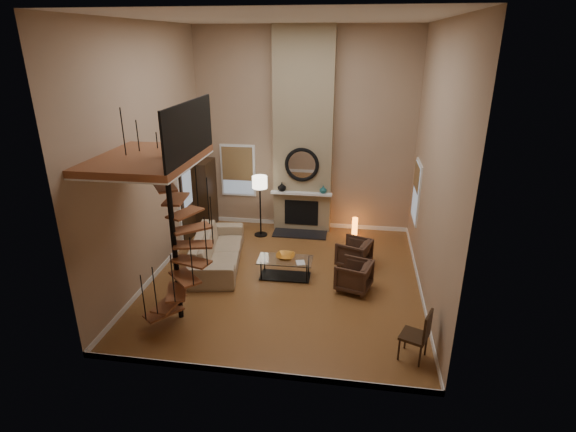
% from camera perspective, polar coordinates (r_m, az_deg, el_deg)
% --- Properties ---
extents(ground, '(6.00, 6.50, 0.01)m').
position_cam_1_polar(ground, '(10.47, -0.34, -7.97)').
color(ground, '#9B6532').
rests_on(ground, ground).
extents(back_wall, '(6.00, 0.02, 5.50)m').
position_cam_1_polar(back_wall, '(12.57, 2.03, 10.46)').
color(back_wall, tan).
rests_on(back_wall, ground).
extents(front_wall, '(6.00, 0.02, 5.50)m').
position_cam_1_polar(front_wall, '(6.40, -5.04, -0.51)').
color(front_wall, tan).
rests_on(front_wall, ground).
extents(left_wall, '(0.02, 6.50, 5.50)m').
position_cam_1_polar(left_wall, '(10.33, -17.16, 7.12)').
color(left_wall, tan).
rests_on(left_wall, ground).
extents(right_wall, '(0.02, 6.50, 5.50)m').
position_cam_1_polar(right_wall, '(9.44, 17.99, 5.74)').
color(right_wall, tan).
rests_on(right_wall, ground).
extents(ceiling, '(6.00, 6.50, 0.01)m').
position_cam_1_polar(ceiling, '(9.14, -0.42, 23.68)').
color(ceiling, silver).
rests_on(ceiling, back_wall).
extents(baseboard_back, '(6.00, 0.02, 0.12)m').
position_cam_1_polar(baseboard_back, '(13.34, 1.88, -0.97)').
color(baseboard_back, white).
rests_on(baseboard_back, ground).
extents(baseboard_front, '(6.00, 0.02, 0.12)m').
position_cam_1_polar(baseboard_front, '(7.82, -4.35, -19.10)').
color(baseboard_front, white).
rests_on(baseboard_front, ground).
extents(baseboard_left, '(0.02, 6.50, 0.12)m').
position_cam_1_polar(baseboard_left, '(11.26, -15.64, -6.24)').
color(baseboard_left, white).
rests_on(baseboard_left, ground).
extents(baseboard_right, '(0.02, 6.50, 0.12)m').
position_cam_1_polar(baseboard_right, '(10.45, 16.26, -8.58)').
color(baseboard_right, white).
rests_on(baseboard_right, ground).
extents(chimney_breast, '(1.60, 0.38, 5.50)m').
position_cam_1_polar(chimney_breast, '(12.39, 1.93, 10.30)').
color(chimney_breast, '#8E7C5C').
rests_on(chimney_breast, ground).
extents(hearth, '(1.50, 0.60, 0.04)m').
position_cam_1_polar(hearth, '(12.74, 1.50, -2.27)').
color(hearth, black).
rests_on(hearth, ground).
extents(firebox, '(0.95, 0.02, 0.72)m').
position_cam_1_polar(firebox, '(12.81, 1.70, 0.42)').
color(firebox, black).
rests_on(firebox, chimney_breast).
extents(mantel, '(1.70, 0.18, 0.06)m').
position_cam_1_polar(mantel, '(12.53, 1.68, 2.86)').
color(mantel, white).
rests_on(mantel, chimney_breast).
extents(mirror_frame, '(0.94, 0.10, 0.94)m').
position_cam_1_polar(mirror_frame, '(12.36, 1.75, 6.46)').
color(mirror_frame, black).
rests_on(mirror_frame, chimney_breast).
extents(mirror_disc, '(0.80, 0.01, 0.80)m').
position_cam_1_polar(mirror_disc, '(12.37, 1.76, 6.48)').
color(mirror_disc, white).
rests_on(mirror_disc, chimney_breast).
extents(vase_left, '(0.24, 0.24, 0.25)m').
position_cam_1_polar(vase_left, '(12.59, -0.78, 3.70)').
color(vase_left, black).
rests_on(vase_left, mantel).
extents(vase_right, '(0.20, 0.20, 0.21)m').
position_cam_1_polar(vase_right, '(12.47, 4.45, 3.36)').
color(vase_right, '#175153').
rests_on(vase_right, mantel).
extents(window_back, '(1.02, 0.06, 1.52)m').
position_cam_1_polar(window_back, '(13.16, -6.33, 5.80)').
color(window_back, white).
rests_on(window_back, back_wall).
extents(window_right, '(0.06, 1.02, 1.52)m').
position_cam_1_polar(window_right, '(11.65, 15.88, 3.05)').
color(window_right, white).
rests_on(window_right, right_wall).
extents(entry_door, '(0.10, 1.05, 2.16)m').
position_cam_1_polar(entry_door, '(12.37, -12.63, 1.59)').
color(entry_door, white).
rests_on(entry_door, ground).
extents(loft, '(1.70, 2.20, 1.09)m').
position_cam_1_polar(loft, '(8.24, -16.77, 7.19)').
color(loft, brown).
rests_on(loft, left_wall).
extents(spiral_stair, '(1.47, 1.47, 4.06)m').
position_cam_1_polar(spiral_stair, '(8.59, -14.14, -2.22)').
color(spiral_stair, black).
rests_on(spiral_stair, ground).
extents(hutch, '(0.42, 0.90, 2.02)m').
position_cam_1_polar(hutch, '(13.22, -10.38, 2.60)').
color(hutch, '#311E10').
rests_on(hutch, ground).
extents(sofa, '(1.48, 2.81, 0.78)m').
position_cam_1_polar(sofa, '(11.10, -8.92, -4.15)').
color(sofa, tan).
rests_on(sofa, ground).
extents(armchair_near, '(0.94, 0.93, 0.67)m').
position_cam_1_polar(armchair_near, '(10.97, 8.63, -4.69)').
color(armchair_near, '#432B1F').
rests_on(armchair_near, ground).
extents(armchair_far, '(0.88, 0.87, 0.65)m').
position_cam_1_polar(armchair_far, '(9.96, 8.65, -7.52)').
color(armchair_far, '#432B1F').
rests_on(armchair_far, ground).
extents(coffee_table, '(1.26, 0.65, 0.46)m').
position_cam_1_polar(coffee_table, '(10.43, -0.36, -6.30)').
color(coffee_table, silver).
rests_on(coffee_table, ground).
extents(bowl, '(0.43, 0.43, 0.11)m').
position_cam_1_polar(bowl, '(10.37, -0.32, -5.13)').
color(bowl, '#C27822').
rests_on(bowl, coffee_table).
extents(book, '(0.25, 0.30, 0.02)m').
position_cam_1_polar(book, '(10.17, 1.46, -5.93)').
color(book, gray).
rests_on(book, coffee_table).
extents(floor_lamp, '(0.41, 0.41, 1.71)m').
position_cam_1_polar(floor_lamp, '(12.24, -3.57, 3.67)').
color(floor_lamp, black).
rests_on(floor_lamp, ground).
extents(accent_lamp, '(0.15, 0.15, 0.54)m').
position_cam_1_polar(accent_lamp, '(12.74, 8.40, -1.38)').
color(accent_lamp, orange).
rests_on(accent_lamp, ground).
extents(side_chair, '(0.56, 0.56, 0.95)m').
position_cam_1_polar(side_chair, '(8.14, 16.22, -14.02)').
color(side_chair, '#311E10').
rests_on(side_chair, ground).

